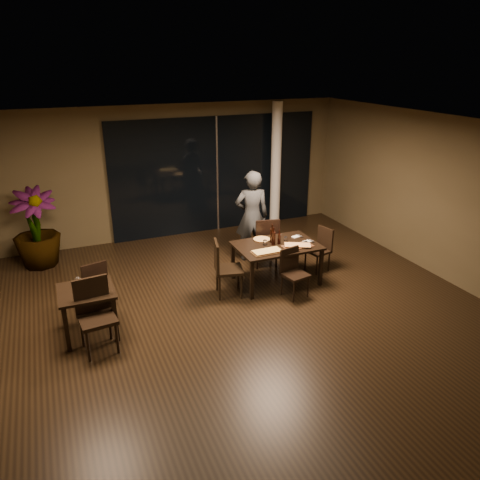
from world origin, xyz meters
name	(u,v)px	position (x,y,z in m)	size (l,w,h in m)	color
ground	(243,312)	(0.00, 0.00, 0.00)	(8.00, 8.00, 0.00)	black
wall_back	(174,171)	(0.00, 4.05, 1.50)	(8.00, 0.10, 3.00)	#493E26
wall_front	(443,387)	(0.00, -4.05, 1.50)	(8.00, 0.10, 3.00)	#493E26
wall_right	(444,198)	(4.05, 0.00, 1.50)	(0.10, 8.00, 3.00)	#493E26
ceiling	(244,127)	(0.00, 0.00, 3.02)	(8.00, 8.00, 0.04)	silver
window_panel	(217,175)	(1.00, 3.96, 1.35)	(5.00, 0.06, 2.70)	black
column	(276,166)	(2.40, 3.65, 1.50)	(0.24, 0.24, 3.00)	white
main_table	(277,248)	(1.00, 0.80, 0.68)	(1.50, 1.00, 0.75)	black
side_table	(87,298)	(-2.40, 0.30, 0.62)	(0.80, 0.80, 0.75)	black
chair_main_far	(266,240)	(1.12, 1.51, 0.57)	(0.56, 0.56, 1.02)	black
chair_main_near	(293,270)	(1.04, 0.24, 0.48)	(0.47, 0.47, 0.86)	black
chair_main_left	(224,266)	(-0.08, 0.69, 0.57)	(0.57, 0.57, 1.01)	black
chair_main_right	(321,247)	(2.06, 0.96, 0.48)	(0.47, 0.47, 0.86)	black
chair_side_far	(94,284)	(-2.24, 0.99, 0.50)	(0.51, 0.51, 0.90)	black
chair_side_near	(95,311)	(-2.33, -0.09, 0.59)	(0.54, 0.54, 1.06)	black
diner	(252,216)	(1.01, 1.95, 0.94)	(0.64, 0.42, 1.87)	#2C2F31
potted_plant	(36,228)	(-3.05, 3.30, 0.79)	(0.86, 0.86, 1.58)	#23531B
pizza_board_left	(267,252)	(0.68, 0.53, 0.76)	(0.54, 0.27, 0.01)	#4C3118
pizza_board_right	(298,246)	(1.30, 0.57, 0.76)	(0.56, 0.28, 0.01)	#452616
oblong_pizza_left	(267,251)	(0.68, 0.53, 0.77)	(0.48, 0.22, 0.02)	maroon
oblong_pizza_right	(298,245)	(1.30, 0.57, 0.77)	(0.44, 0.20, 0.02)	#671409
round_pizza	(262,239)	(0.85, 1.13, 0.76)	(0.30, 0.30, 0.01)	#B33313
bottle_a	(274,236)	(0.94, 0.83, 0.91)	(0.07, 0.07, 0.33)	black
bottle_b	(279,237)	(1.06, 0.82, 0.88)	(0.06, 0.06, 0.26)	black
bottle_c	(272,233)	(0.97, 0.95, 0.92)	(0.08, 0.08, 0.35)	black
tumbler_left	(265,242)	(0.80, 0.88, 0.79)	(0.08, 0.08, 0.09)	white
tumbler_right	(286,239)	(1.23, 0.90, 0.79)	(0.07, 0.07, 0.08)	white
napkin_near	(308,241)	(1.59, 0.71, 0.76)	(0.18, 0.10, 0.01)	silver
napkin_far	(296,236)	(1.52, 1.01, 0.76)	(0.18, 0.10, 0.01)	white
wine_glass_a	(78,283)	(-2.49, 0.37, 0.84)	(0.08, 0.08, 0.19)	white
wine_glass_b	(94,285)	(-2.27, 0.26, 0.83)	(0.07, 0.07, 0.17)	white
side_napkin	(88,294)	(-2.38, 0.15, 0.76)	(0.18, 0.11, 0.01)	white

